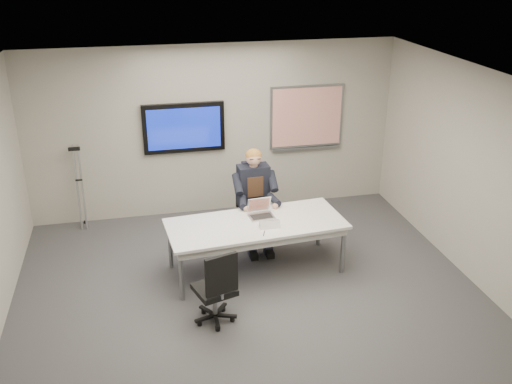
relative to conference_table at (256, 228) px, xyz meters
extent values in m
cube|color=#333336|center=(-0.21, -0.89, -0.65)|extent=(6.00, 6.00, 0.02)
cube|color=white|center=(-0.21, -0.89, 2.15)|extent=(6.00, 6.00, 0.02)
cube|color=#9E9B8F|center=(-0.21, 2.11, 0.75)|extent=(6.00, 0.02, 2.80)
cube|color=#9E9B8F|center=(2.79, -0.89, 0.75)|extent=(0.02, 6.00, 2.80)
cube|color=white|center=(0.00, 0.00, 0.06)|extent=(2.46, 1.19, 0.04)
cube|color=#B8B7B3|center=(0.00, 0.00, -0.02)|extent=(2.35, 1.08, 0.10)
cylinder|color=gray|center=(-1.08, -0.51, -0.30)|extent=(0.06, 0.06, 0.70)
cylinder|color=gray|center=(1.14, -0.32, -0.30)|extent=(0.06, 0.06, 0.70)
cylinder|color=gray|center=(-1.14, 0.32, -0.30)|extent=(0.06, 0.06, 0.70)
cylinder|color=gray|center=(1.08, 0.51, -0.30)|extent=(0.06, 0.06, 0.70)
cube|color=black|center=(-0.71, 2.06, 0.85)|extent=(1.30, 0.08, 0.80)
cube|color=navy|center=(-0.71, 2.01, 0.85)|extent=(1.16, 0.01, 0.66)
cube|color=gray|center=(1.34, 2.08, 0.90)|extent=(1.25, 0.04, 1.05)
cube|color=white|center=(1.34, 2.06, 0.90)|extent=(1.18, 0.01, 0.98)
cube|color=gray|center=(1.34, 2.05, 0.35)|extent=(1.18, 0.05, 0.04)
cylinder|color=gray|center=(0.16, 0.91, -0.39)|extent=(0.06, 0.06, 0.33)
cube|color=black|center=(0.16, 0.91, -0.23)|extent=(0.49, 0.49, 0.06)
cube|color=black|center=(0.12, 1.11, 0.08)|extent=(0.39, 0.11, 0.48)
cylinder|color=gray|center=(-0.73, -1.03, -0.39)|extent=(0.06, 0.06, 0.34)
cube|color=black|center=(-0.73, -1.03, -0.22)|extent=(0.54, 0.54, 0.07)
cube|color=black|center=(-0.67, -1.23, 0.10)|extent=(0.39, 0.16, 0.49)
cube|color=black|center=(0.16, 0.88, 0.25)|extent=(0.47, 0.28, 0.63)
cube|color=#3A2517|center=(0.16, 0.75, 0.28)|extent=(0.24, 0.03, 0.30)
sphere|color=tan|center=(0.16, 0.85, 0.70)|extent=(0.23, 0.23, 0.23)
ellipsoid|color=brown|center=(0.16, 0.87, 0.73)|extent=(0.24, 0.24, 0.20)
cube|color=#B5B5B8|center=(0.11, 0.14, 0.09)|extent=(0.36, 0.27, 0.02)
cube|color=black|center=(0.11, 0.13, 0.10)|extent=(0.30, 0.19, 0.00)
cube|color=#B5B5B8|center=(0.11, 0.29, 0.21)|extent=(0.34, 0.11, 0.22)
cube|color=#B62A13|center=(0.11, 0.28, 0.21)|extent=(0.30, 0.09, 0.18)
cylinder|color=black|center=(0.03, -0.34, 0.09)|extent=(0.06, 0.13, 0.01)
camera|label=1|loc=(-1.51, -6.71, 3.52)|focal=40.00mm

